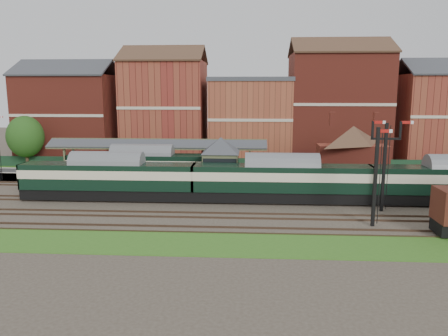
# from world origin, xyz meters

# --- Properties ---
(ground) EXTENTS (160.00, 160.00, 0.00)m
(ground) POSITION_xyz_m (0.00, 0.00, 0.00)
(ground) COLOR #473D33
(ground) RESTS_ON ground
(grass_back) EXTENTS (90.00, 4.50, 0.06)m
(grass_back) POSITION_xyz_m (0.00, 16.00, 0.03)
(grass_back) COLOR #2D6619
(grass_back) RESTS_ON ground
(grass_front) EXTENTS (90.00, 5.00, 0.06)m
(grass_front) POSITION_xyz_m (0.00, -12.00, 0.03)
(grass_front) COLOR #2D6619
(grass_front) RESTS_ON ground
(fence) EXTENTS (90.00, 0.12, 1.50)m
(fence) POSITION_xyz_m (0.00, 18.00, 0.75)
(fence) COLOR #193823
(fence) RESTS_ON ground
(platform) EXTENTS (55.00, 3.40, 1.00)m
(platform) POSITION_xyz_m (-5.00, 9.75, 0.50)
(platform) COLOR #2D2D2D
(platform) RESTS_ON ground
(signal_box) EXTENTS (5.40, 5.40, 6.00)m
(signal_box) POSITION_xyz_m (-3.00, 3.25, 3.19)
(signal_box) COLOR #667553
(signal_box) RESTS_ON ground
(brick_hut) EXTENTS (3.20, 2.64, 2.94)m
(brick_hut) POSITION_xyz_m (5.00, 3.25, 1.20)
(brick_hut) COLOR maroon
(brick_hut) RESTS_ON ground
(station_building) EXTENTS (8.10, 8.10, 5.90)m
(station_building) POSITION_xyz_m (12.00, 9.75, 3.96)
(station_building) COLOR maroon
(station_building) RESTS_ON platform
(canopy) EXTENTS (26.00, 3.89, 4.08)m
(canopy) POSITION_xyz_m (-11.00, 9.75, 4.58)
(canopy) COLOR #515736
(canopy) RESTS_ON platform
(semaphore_bracket) EXTENTS (3.60, 0.25, 8.18)m
(semaphore_bracket) POSITION_xyz_m (12.04, -2.50, 4.63)
(semaphore_bracket) COLOR black
(semaphore_bracket) RESTS_ON ground
(semaphore_siding) EXTENTS (1.23, 0.25, 8.00)m
(semaphore_siding) POSITION_xyz_m (10.02, -7.00, 4.16)
(semaphore_siding) COLOR black
(semaphore_siding) RESTS_ON ground
(town_backdrop) EXTENTS (69.00, 10.00, 16.00)m
(town_backdrop) POSITION_xyz_m (-0.18, 25.00, 7.00)
(town_backdrop) COLOR maroon
(town_backdrop) RESTS_ON ground
(dmu_train) EXTENTS (51.38, 2.70, 3.95)m
(dmu_train) POSITION_xyz_m (3.11, 0.00, 2.32)
(dmu_train) COLOR black
(dmu_train) RESTS_ON ground
(platform_railcar) EXTENTS (16.84, 2.66, 3.88)m
(platform_railcar) POSITION_xyz_m (-12.10, 6.50, 2.28)
(platform_railcar) COLOR black
(platform_railcar) RESTS_ON ground
(tree_back) EXTENTS (5.00, 5.00, 7.30)m
(tree_back) POSITION_xyz_m (-31.10, 16.90, 4.42)
(tree_back) COLOR #382619
(tree_back) RESTS_ON ground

